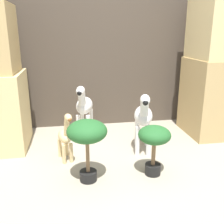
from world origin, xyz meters
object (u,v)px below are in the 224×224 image
(potted_palm_front, at_px, (154,140))
(potted_palm_back, at_px, (87,135))
(zebra_right, at_px, (143,117))
(zebra_left, at_px, (84,106))
(giraffe_figurine, at_px, (65,137))

(potted_palm_front, distance_m, potted_palm_back, 0.61)
(zebra_right, xyz_separation_m, zebra_left, (-0.60, 0.51, 0.00))
(zebra_right, relative_size, zebra_left, 1.00)
(zebra_left, xyz_separation_m, giraffe_figurine, (-0.23, -0.58, -0.14))
(giraffe_figurine, relative_size, potted_palm_front, 1.15)
(zebra_left, bearing_deg, potted_palm_front, -60.46)
(zebra_right, distance_m, potted_palm_back, 0.81)
(giraffe_figurine, bearing_deg, zebra_left, 68.30)
(zebra_left, height_order, giraffe_figurine, zebra_left)
(zebra_right, height_order, potted_palm_back, zebra_right)
(potted_palm_front, bearing_deg, zebra_left, 119.54)
(giraffe_figurine, bearing_deg, zebra_right, 5.13)
(giraffe_figurine, xyz_separation_m, potted_palm_front, (0.80, -0.41, 0.08))
(zebra_left, distance_m, potted_palm_back, 1.00)
(zebra_right, relative_size, giraffe_figurine, 1.27)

